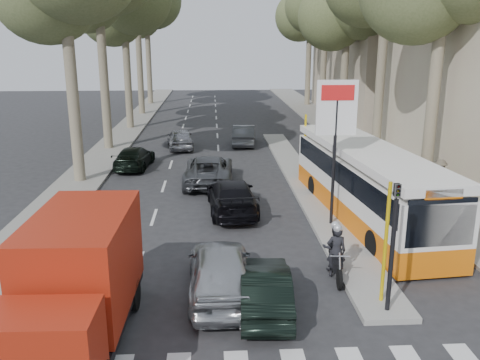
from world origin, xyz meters
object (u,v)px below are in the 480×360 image
object	(u,v)px
red_truck	(78,281)
city_bus	(366,181)
silver_hatchback	(220,270)
dark_hatchback	(265,288)
motorcycle	(335,251)

from	to	relation	value
red_truck	city_bus	xyz separation A→B (m)	(9.23, 8.20, -0.04)
silver_hatchback	red_truck	xyz separation A→B (m)	(-3.33, -2.13, 0.84)
red_truck	city_bus	bearing A→B (deg)	43.00
dark_hatchback	silver_hatchback	bearing A→B (deg)	-31.71
motorcycle	dark_hatchback	bearing A→B (deg)	-136.27
silver_hatchback	city_bus	xyz separation A→B (m)	(5.90, 6.06, 0.80)
silver_hatchback	city_bus	distance (m)	8.50
red_truck	city_bus	world-z (taller)	red_truck
dark_hatchback	city_bus	xyz separation A→B (m)	(4.72, 6.88, 0.94)
dark_hatchback	motorcycle	xyz separation A→B (m)	(2.34, 1.92, 0.18)
silver_hatchback	city_bus	bearing A→B (deg)	-135.48
silver_hatchback	dark_hatchback	xyz separation A→B (m)	(1.18, -0.82, -0.15)
dark_hatchback	city_bus	size ratio (longest dim) A/B	0.33
dark_hatchback	motorcycle	distance (m)	3.03
city_bus	dark_hatchback	bearing A→B (deg)	-129.93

